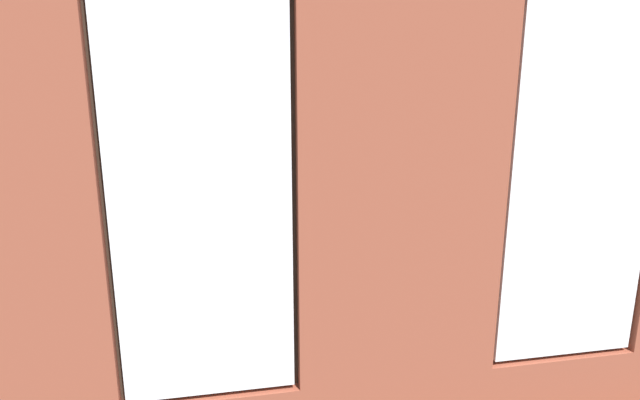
# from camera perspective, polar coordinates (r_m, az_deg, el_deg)

# --- Properties ---
(ground_plane) EXTENTS (6.90, 5.98, 0.10)m
(ground_plane) POSITION_cam_1_polar(r_m,az_deg,el_deg) (6.23, -0.38, -9.29)
(ground_plane) COLOR brown
(brick_wall_with_windows) EXTENTS (6.30, 0.30, 3.21)m
(brick_wall_with_windows) POSITION_cam_1_polar(r_m,az_deg,el_deg) (3.29, 8.12, -1.78)
(brick_wall_with_windows) COLOR brown
(brick_wall_with_windows) RESTS_ON ground_plane
(couch_by_window) EXTENTS (1.85, 0.87, 0.80)m
(couch_by_window) POSITION_cam_1_polar(r_m,az_deg,el_deg) (4.33, 2.62, -15.36)
(couch_by_window) COLOR black
(couch_by_window) RESTS_ON ground_plane
(couch_left) EXTENTS (0.90, 1.90, 0.80)m
(couch_left) POSITION_cam_1_polar(r_m,az_deg,el_deg) (6.43, 22.90, -6.09)
(couch_left) COLOR black
(couch_left) RESTS_ON ground_plane
(coffee_table) EXTENTS (1.51, 0.85, 0.42)m
(coffee_table) POSITION_cam_1_polar(r_m,az_deg,el_deg) (6.33, -2.03, -4.78)
(coffee_table) COLOR tan
(coffee_table) RESTS_ON ground_plane
(cup_ceramic) EXTENTS (0.08, 0.08, 0.09)m
(cup_ceramic) POSITION_cam_1_polar(r_m,az_deg,el_deg) (6.38, -3.87, -3.78)
(cup_ceramic) COLOR #33567F
(cup_ceramic) RESTS_ON coffee_table
(candle_jar) EXTENTS (0.08, 0.08, 0.12)m
(candle_jar) POSITION_cam_1_polar(r_m,az_deg,el_deg) (6.51, 1.38, -3.21)
(candle_jar) COLOR #B7333D
(candle_jar) RESTS_ON coffee_table
(table_plant_small) EXTENTS (0.12, 0.12, 0.20)m
(table_plant_small) POSITION_cam_1_polar(r_m,az_deg,el_deg) (6.18, -0.81, -3.78)
(table_plant_small) COLOR brown
(table_plant_small) RESTS_ON coffee_table
(remote_black) EXTENTS (0.13, 0.17, 0.02)m
(remote_black) POSITION_cam_1_polar(r_m,az_deg,el_deg) (6.14, -6.04, -4.92)
(remote_black) COLOR black
(remote_black) RESTS_ON coffee_table
(remote_gray) EXTENTS (0.15, 0.16, 0.02)m
(remote_gray) POSITION_cam_1_polar(r_m,az_deg,el_deg) (6.31, -2.03, -4.29)
(remote_gray) COLOR #59595B
(remote_gray) RESTS_ON coffee_table
(media_console) EXTENTS (0.93, 0.42, 0.57)m
(media_console) POSITION_cam_1_polar(r_m,az_deg,el_deg) (6.43, -26.27, -6.95)
(media_console) COLOR black
(media_console) RESTS_ON ground_plane
(tv_flatscreen) EXTENTS (1.12, 0.20, 0.75)m
(tv_flatscreen) POSITION_cam_1_polar(r_m,az_deg,el_deg) (6.23, -26.96, -1.27)
(tv_flatscreen) COLOR black
(tv_flatscreen) RESTS_ON media_console
(potted_plant_mid_room_small) EXTENTS (0.24, 0.24, 0.44)m
(potted_plant_mid_room_small) POSITION_cam_1_polar(r_m,az_deg,el_deg) (7.09, 5.52, -3.39)
(potted_plant_mid_room_small) COLOR gray
(potted_plant_mid_room_small) RESTS_ON ground_plane
(potted_plant_by_left_couch) EXTENTS (0.23, 0.23, 0.52)m
(potted_plant_by_left_couch) POSITION_cam_1_polar(r_m,az_deg,el_deg) (7.37, 14.36, -2.61)
(potted_plant_by_left_couch) COLOR brown
(potted_plant_by_left_couch) RESTS_ON ground_plane
(potted_plant_corner_near_left) EXTENTS (0.84, 0.81, 1.14)m
(potted_plant_corner_near_left) POSITION_cam_1_polar(r_m,az_deg,el_deg) (8.62, 14.27, 1.71)
(potted_plant_corner_near_left) COLOR brown
(potted_plant_corner_near_left) RESTS_ON ground_plane
(potted_plant_near_tv) EXTENTS (0.99, 0.96, 1.32)m
(potted_plant_near_tv) POSITION_cam_1_polar(r_m,az_deg,el_deg) (5.28, -23.75, -4.92)
(potted_plant_near_tv) COLOR beige
(potted_plant_near_tv) RESTS_ON ground_plane
(potted_plant_between_couches) EXTENTS (0.99, 0.92, 1.22)m
(potted_plant_between_couches) POSITION_cam_1_polar(r_m,az_deg,el_deg) (4.71, 19.11, -8.87)
(potted_plant_between_couches) COLOR brown
(potted_plant_between_couches) RESTS_ON ground_plane
(potted_plant_foreground_right) EXTENTS (0.90, 0.73, 1.38)m
(potted_plant_foreground_right) POSITION_cam_1_polar(r_m,az_deg,el_deg) (7.87, -21.33, 0.61)
(potted_plant_foreground_right) COLOR brown
(potted_plant_foreground_right) RESTS_ON ground_plane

